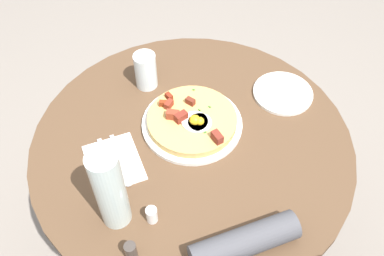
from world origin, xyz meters
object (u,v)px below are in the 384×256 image
object	(u,v)px
salt_shaker	(152,215)
pepper_shaker	(131,251)
fork	(120,160)
water_glass	(146,71)
breakfast_pizza	(192,120)
water_bottle	(110,190)
knife	(107,164)
bread_plate	(283,93)
dining_table	(192,175)
pizza_plate	(192,124)

from	to	relation	value
salt_shaker	pepper_shaker	bearing A→B (deg)	-129.56
fork	water_glass	xyz separation A→B (m)	(0.13, 0.27, 0.05)
fork	water_glass	size ratio (longest dim) A/B	1.53
breakfast_pizza	water_bottle	xyz separation A→B (m)	(-0.26, -0.23, 0.10)
fork	knife	distance (m)	0.04
fork	breakfast_pizza	bearing A→B (deg)	-78.94
breakfast_pizza	bread_plate	xyz separation A→B (m)	(0.31, 0.05, -0.02)
dining_table	knife	xyz separation A→B (m)	(-0.24, -0.02, 0.19)
knife	pepper_shaker	world-z (taller)	pepper_shaker
bread_plate	salt_shaker	bearing A→B (deg)	-147.14
bread_plate	dining_table	bearing A→B (deg)	-163.01
dining_table	pepper_shaker	size ratio (longest dim) A/B	16.49
water_glass	pepper_shaker	bearing A→B (deg)	-105.30
water_bottle	salt_shaker	bearing A→B (deg)	-21.51
fork	knife	world-z (taller)	same
salt_shaker	water_glass	bearing A→B (deg)	79.79
fork	pizza_plate	bearing A→B (deg)	-78.68
breakfast_pizza	salt_shaker	xyz separation A→B (m)	(-0.18, -0.27, -0.00)
breakfast_pizza	water_bottle	distance (m)	0.36
pizza_plate	bread_plate	bearing A→B (deg)	8.31
breakfast_pizza	water_glass	size ratio (longest dim) A/B	2.20
fork	knife	size ratio (longest dim) A/B	1.00
pizza_plate	salt_shaker	world-z (taller)	salt_shaker
dining_table	pizza_plate	world-z (taller)	pizza_plate
dining_table	breakfast_pizza	xyz separation A→B (m)	(0.01, 0.05, 0.20)
knife	pepper_shaker	distance (m)	0.27
fork	pepper_shaker	bearing A→B (deg)	170.03
dining_table	pizza_plate	distance (m)	0.19
water_glass	water_bottle	bearing A→B (deg)	-110.86
breakfast_pizza	pizza_plate	bearing A→B (deg)	63.46
dining_table	pepper_shaker	distance (m)	0.42
pizza_plate	fork	world-z (taller)	pizza_plate
dining_table	water_glass	size ratio (longest dim) A/B	7.76
water_glass	pepper_shaker	xyz separation A→B (m)	(-0.15, -0.55, -0.03)
bread_plate	fork	xyz separation A→B (m)	(-0.53, -0.12, 0.00)
salt_shaker	breakfast_pizza	bearing A→B (deg)	56.51
water_bottle	salt_shaker	distance (m)	0.13
fork	water_bottle	bearing A→B (deg)	161.89
knife	pepper_shaker	xyz separation A→B (m)	(0.02, -0.27, 0.02)
dining_table	fork	bearing A→B (deg)	-175.31
pizza_plate	breakfast_pizza	distance (m)	0.02
pizza_plate	fork	bearing A→B (deg)	-162.49
breakfast_pizza	knife	size ratio (longest dim) A/B	1.44
water_bottle	pepper_shaker	xyz separation A→B (m)	(0.02, -0.11, -0.10)
dining_table	fork	distance (m)	0.28
pizza_plate	salt_shaker	distance (m)	0.32
breakfast_pizza	water_glass	world-z (taller)	water_glass
bread_plate	salt_shaker	size ratio (longest dim) A/B	3.89
bread_plate	knife	distance (m)	0.58
salt_shaker	knife	bearing A→B (deg)	113.33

